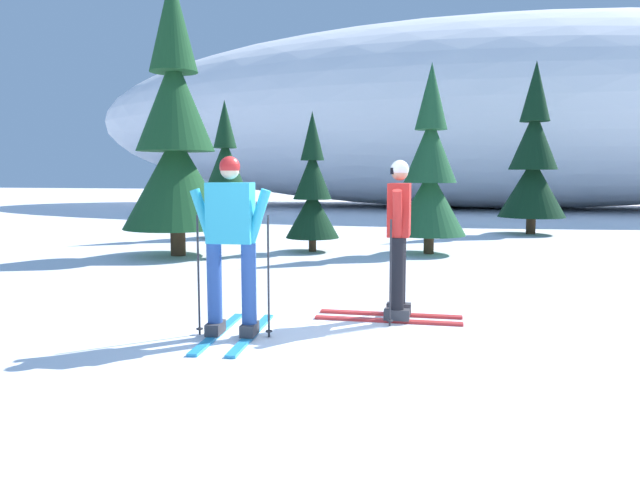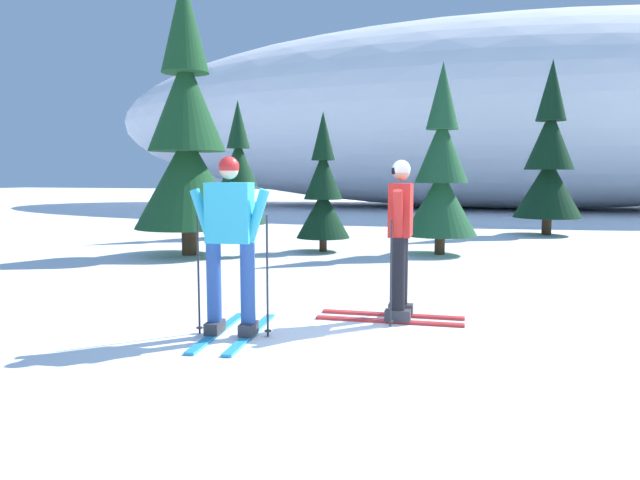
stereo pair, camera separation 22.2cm
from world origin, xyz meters
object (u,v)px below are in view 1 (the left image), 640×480
object	(u,v)px
pine_tree_left	(175,140)
pine_tree_far_left	(226,181)
skier_cyan_jacket	(231,242)
pine_tree_center_right	(533,162)
skier_red_jacket	(398,237)
pine_tree_center	(430,175)
pine_tree_center_left	(312,194)

from	to	relation	value
pine_tree_left	pine_tree_far_left	bearing A→B (deg)	97.81
skier_cyan_jacket	pine_tree_left	xyz separation A→B (m)	(-3.55, 5.49, 1.37)
pine_tree_center_right	pine_tree_left	bearing A→B (deg)	-137.74
pine_tree_far_left	pine_tree_left	distance (m)	3.64
skier_red_jacket	pine_tree_far_left	world-z (taller)	pine_tree_far_left
skier_cyan_jacket	skier_red_jacket	bearing A→B (deg)	38.53
pine_tree_center_right	skier_cyan_jacket	bearing A→B (deg)	-107.25
pine_tree_center	pine_tree_center_right	bearing A→B (deg)	64.51
pine_tree_far_left	pine_tree_center	distance (m)	5.72
skier_red_jacket	pine_tree_center_left	bearing A→B (deg)	114.66
skier_red_jacket	pine_tree_center	xyz separation A→B (m)	(-0.14, 5.91, 0.69)
skier_red_jacket	pine_tree_center_left	size ratio (longest dim) A/B	0.61
skier_red_jacket	pine_tree_center	size ratio (longest dim) A/B	0.46
skier_red_jacket	pine_tree_far_left	bearing A→B (deg)	125.39
pine_tree_center_right	skier_red_jacket	bearing A→B (deg)	-101.68
pine_tree_left	pine_tree_center	distance (m)	5.23
pine_tree_center_left	skier_red_jacket	bearing A→B (deg)	-65.34
pine_tree_center	pine_tree_center_right	xyz separation A→B (m)	(2.40, 5.03, 0.34)
pine_tree_center_left	pine_tree_center_right	world-z (taller)	pine_tree_center_right
skier_cyan_jacket	pine_tree_center_right	distance (m)	12.75
skier_cyan_jacket	pine_tree_center_right	size ratio (longest dim) A/B	0.38
pine_tree_center	pine_tree_far_left	bearing A→B (deg)	160.72
pine_tree_left	pine_tree_center	bearing A→B (deg)	18.22
pine_tree_left	pine_tree_center	xyz separation A→B (m)	(4.92, 1.62, -0.71)
pine_tree_left	pine_tree_center_right	xyz separation A→B (m)	(7.32, 6.65, -0.36)
pine_tree_left	pine_tree_center_right	world-z (taller)	pine_tree_left
skier_red_jacket	pine_tree_center_left	distance (m)	6.20
skier_cyan_jacket	pine_tree_left	bearing A→B (deg)	122.90
skier_red_jacket	pine_tree_center_right	distance (m)	11.22
pine_tree_center	pine_tree_left	bearing A→B (deg)	-161.78
pine_tree_far_left	skier_red_jacket	bearing A→B (deg)	-54.61
skier_red_jacket	pine_tree_center_right	bearing A→B (deg)	78.32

